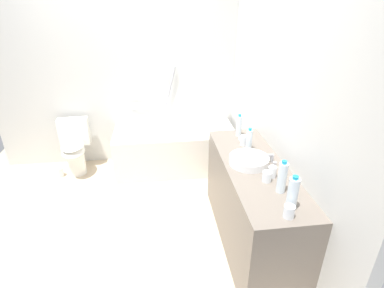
{
  "coord_description": "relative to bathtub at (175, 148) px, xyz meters",
  "views": [
    {
      "loc": [
        0.41,
        -2.56,
        2.11
      ],
      "look_at": [
        0.75,
        0.11,
        0.8
      ],
      "focal_mm": 27.86,
      "sensor_mm": 36.0,
      "label": 1
    }
  ],
  "objects": [
    {
      "name": "sink_faucet",
      "position": [
        0.74,
        -1.43,
        0.56
      ],
      "size": [
        0.13,
        0.15,
        0.08
      ],
      "color": "#A8A8AE",
      "rests_on": "vanity_counter"
    },
    {
      "name": "water_bottle_3",
      "position": [
        0.65,
        -1.86,
        0.65
      ],
      "size": [
        0.07,
        0.07,
        0.26
      ],
      "color": "silver",
      "rests_on": "vanity_counter"
    },
    {
      "name": "soap_dish",
      "position": [
        0.64,
        -0.96,
        0.53
      ],
      "size": [
        0.09,
        0.06,
        0.02
      ],
      "primitive_type": "cube",
      "color": "white",
      "rests_on": "vanity_counter"
    },
    {
      "name": "wall_back_tiled",
      "position": [
        -0.63,
        0.4,
        0.91
      ],
      "size": [
        3.38,
        0.1,
        2.42
      ],
      "primitive_type": "cube",
      "color": "silver",
      "rests_on": "ground_plane"
    },
    {
      "name": "toilet",
      "position": [
        -1.32,
        0.07,
        0.06
      ],
      "size": [
        0.39,
        0.53,
        0.72
      ],
      "rotation": [
        0.0,
        0.0,
        -1.51
      ],
      "color": "white",
      "rests_on": "ground_plane"
    },
    {
      "name": "wall_right_mirror",
      "position": [
        0.9,
        -1.03,
        0.91
      ],
      "size": [
        0.1,
        3.16,
        2.42
      ],
      "primitive_type": "cube",
      "color": "silver",
      "rests_on": "ground_plane"
    },
    {
      "name": "water_bottle_0",
      "position": [
        0.64,
        -2.06,
        0.65
      ],
      "size": [
        0.07,
        0.07,
        0.26
      ],
      "color": "silver",
      "rests_on": "vanity_counter"
    },
    {
      "name": "drinking_glass_0",
      "position": [
        0.6,
        -2.14,
        0.57
      ],
      "size": [
        0.07,
        0.07,
        0.09
      ],
      "primitive_type": "cylinder",
      "color": "white",
      "rests_on": "vanity_counter"
    },
    {
      "name": "vanity_counter",
      "position": [
        0.59,
        -1.47,
        0.11
      ],
      "size": [
        0.52,
        1.55,
        0.83
      ],
      "primitive_type": "cube",
      "color": "#6B6056",
      "rests_on": "ground_plane"
    },
    {
      "name": "drinking_glass_2",
      "position": [
        0.67,
        -1.66,
        0.57
      ],
      "size": [
        0.07,
        0.07,
        0.09
      ],
      "primitive_type": "cylinder",
      "color": "white",
      "rests_on": "vanity_counter"
    },
    {
      "name": "bathtub",
      "position": [
        0.0,
        0.0,
        0.0
      ],
      "size": [
        1.58,
        0.7,
        1.32
      ],
      "color": "silver",
      "rests_on": "ground_plane"
    },
    {
      "name": "toilet_paper_roll",
      "position": [
        -1.54,
        -0.04,
        -0.24
      ],
      "size": [
        0.11,
        0.11,
        0.12
      ],
      "primitive_type": "cylinder",
      "color": "white",
      "rests_on": "ground_plane"
    },
    {
      "name": "drinking_glass_1",
      "position": [
        0.6,
        -1.71,
        0.57
      ],
      "size": [
        0.07,
        0.07,
        0.08
      ],
      "primitive_type": "cylinder",
      "color": "white",
      "rests_on": "vanity_counter"
    },
    {
      "name": "drinking_glass_3",
      "position": [
        0.6,
        -1.07,
        0.58
      ],
      "size": [
        0.06,
        0.06,
        0.1
      ],
      "primitive_type": "cylinder",
      "color": "white",
      "rests_on": "vanity_counter"
    },
    {
      "name": "water_bottle_1",
      "position": [
        0.62,
        -0.84,
        0.63
      ],
      "size": [
        0.06,
        0.06,
        0.23
      ],
      "color": "silver",
      "rests_on": "vanity_counter"
    },
    {
      "name": "water_bottle_2",
      "position": [
        0.62,
        -1.16,
        0.63
      ],
      "size": [
        0.06,
        0.06,
        0.22
      ],
      "color": "silver",
      "rests_on": "vanity_counter"
    },
    {
      "name": "sink_basin",
      "position": [
        0.55,
        -1.43,
        0.56
      ],
      "size": [
        0.34,
        0.34,
        0.07
      ],
      "primitive_type": "cylinder",
      "color": "white",
      "rests_on": "vanity_counter"
    },
    {
      "name": "ground_plane",
      "position": [
        -0.63,
        -1.03,
        -0.3
      ],
      "size": [
        3.98,
        3.98,
        0.0
      ],
      "primitive_type": "plane",
      "color": "#C1AD8E"
    }
  ]
}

